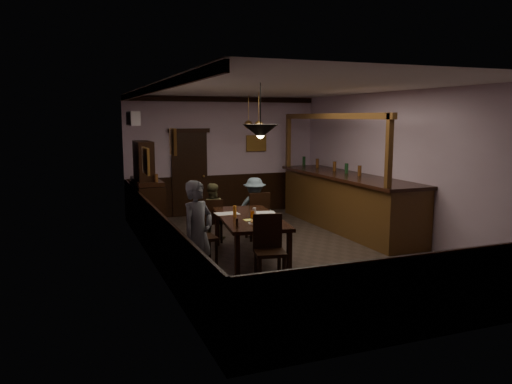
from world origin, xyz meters
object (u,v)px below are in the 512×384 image
chair_side (198,234)px  sideboard (146,196)px  coffee_cup (273,220)px  pendant_brass_far (248,125)px  chair_far_left (213,219)px  pendant_brass_mid (259,126)px  chair_far_right (258,214)px  soda_can (252,214)px  bar_counter (347,200)px  person_seated_left (212,211)px  dining_table (250,220)px  person_seated_right (255,207)px  chair_near (269,246)px  person_standing (198,234)px  pendant_iron (260,131)px

chair_side → sideboard: size_ratio=0.51×
coffee_cup → pendant_brass_far: pendant_brass_far is taller
chair_far_left → pendant_brass_mid: 2.29m
chair_far_right → soda_can: chair_far_right is taller
soda_can → bar_counter: bar_counter is taller
person_seated_left → sideboard: (-1.13, 1.11, 0.21)m
dining_table → person_seated_right: bearing=65.8°
person_seated_right → chair_near: bearing=96.3°
person_seated_right → soda_can: person_seated_right is taller
chair_far_left → person_standing: size_ratio=0.56×
dining_table → coffee_cup: 0.64m
bar_counter → soda_can: bearing=-151.5°
chair_near → pendant_brass_mid: (1.13, 3.28, 1.73)m
person_seated_left → pendant_iron: bearing=112.1°
chair_far_right → person_seated_right: person_seated_right is taller
person_seated_right → pendant_brass_far: (0.49, 1.67, 1.67)m
chair_far_right → coffee_cup: (-0.43, -1.79, 0.26)m
pendant_brass_mid → person_standing: bearing=-125.2°
coffee_cup → pendant_brass_mid: (0.76, 2.58, 1.50)m
chair_far_left → bar_counter: bearing=-164.6°
soda_can → pendant_brass_mid: size_ratio=0.15×
chair_side → pendant_iron: bearing=-133.5°
dining_table → person_standing: size_ratio=1.47×
bar_counter → pendant_iron: (-2.96, -2.23, 1.61)m
soda_can → pendant_brass_mid: bearing=65.7°
dining_table → coffee_cup: bearing=-71.8°
sideboard → bar_counter: size_ratio=0.43×
chair_far_right → chair_near: size_ratio=0.96×
coffee_cup → bar_counter: bearing=45.6°
chair_far_right → coffee_cup: bearing=80.8°
chair_near → coffee_cup: 0.83m
chair_far_right → person_standing: 2.94m
sideboard → bar_counter: bar_counter is taller
bar_counter → chair_far_right: bearing=-173.6°
bar_counter → chair_side: bearing=-158.1°
chair_near → bar_counter: 4.08m
chair_far_left → chair_near: 2.64m
sideboard → pendant_iron: (1.25, -3.50, 1.47)m
person_standing → coffee_cup: person_standing is taller
coffee_cup → soda_can: (-0.18, 0.50, 0.01)m
chair_far_right → soda_can: (-0.61, -1.29, 0.27)m
pendant_iron → pendant_brass_far: same height
chair_near → pendant_brass_mid: 3.88m
person_seated_right → pendant_brass_mid: pendant_brass_mid is taller
chair_far_right → person_seated_right: (0.03, 0.28, 0.08)m
person_seated_left → dining_table: bearing=117.4°
chair_side → person_seated_right: person_seated_right is taller
dining_table → chair_near: bearing=-97.8°
chair_side → soda_can: chair_side is taller
chair_far_right → bar_counter: bar_counter is taller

